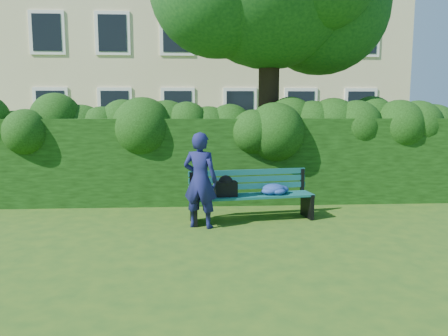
{
  "coord_description": "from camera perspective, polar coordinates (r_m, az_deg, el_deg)",
  "views": [
    {
      "loc": [
        -0.48,
        -7.1,
        2.0
      ],
      "look_at": [
        0.0,
        0.6,
        0.95
      ],
      "focal_mm": 35.0,
      "sensor_mm": 36.0,
      "label": 1
    }
  ],
  "objects": [
    {
      "name": "apartment_building",
      "position": [
        21.47,
        -2.33,
        18.5
      ],
      "size": [
        16.0,
        8.08,
        12.0
      ],
      "color": "beige",
      "rests_on": "ground"
    },
    {
      "name": "hedge",
      "position": [
        9.38,
        -0.61,
        1.02
      ],
      "size": [
        10.0,
        1.0,
        1.8
      ],
      "color": "black",
      "rests_on": "ground"
    },
    {
      "name": "ground",
      "position": [
        7.39,
        0.29,
        -7.95
      ],
      "size": [
        80.0,
        80.0,
        0.0
      ],
      "primitive_type": "plane",
      "color": "#274F18",
      "rests_on": "ground"
    },
    {
      "name": "park_bench",
      "position": [
        7.88,
        3.71,
        -3.2
      ],
      "size": [
        2.28,
        0.89,
        0.89
      ],
      "rotation": [
        0.0,
        0.0,
        0.15
      ],
      "color": "#0F4B4A",
      "rests_on": "ground"
    },
    {
      "name": "man_reading",
      "position": [
        7.33,
        -3.12,
        -1.61
      ],
      "size": [
        0.69,
        0.57,
        1.62
      ],
      "primitive_type": "imported",
      "rotation": [
        0.0,
        0.0,
        2.78
      ],
      "color": "#171A52",
      "rests_on": "ground"
    }
  ]
}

